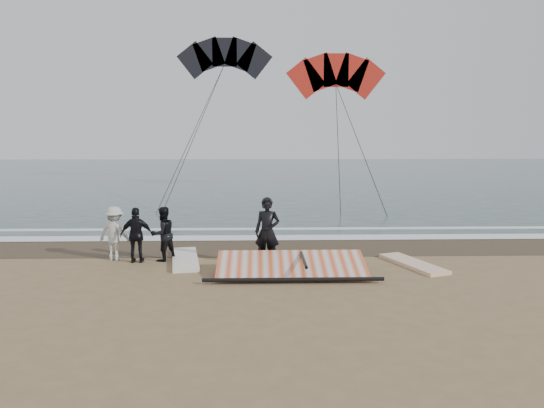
% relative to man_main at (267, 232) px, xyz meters
% --- Properties ---
extents(ground, '(120.00, 120.00, 0.00)m').
position_rel_man_main_xyz_m(ground, '(-0.11, -2.12, -0.95)').
color(ground, '#8C704C').
rests_on(ground, ground).
extents(sea, '(120.00, 54.00, 0.02)m').
position_rel_man_main_xyz_m(sea, '(-0.11, 30.88, -0.94)').
color(sea, '#233838').
rests_on(sea, ground).
extents(wet_sand, '(120.00, 2.80, 0.01)m').
position_rel_man_main_xyz_m(wet_sand, '(-0.11, 2.38, -0.95)').
color(wet_sand, '#4C3D2B').
rests_on(wet_sand, ground).
extents(foam_near, '(120.00, 0.90, 0.01)m').
position_rel_man_main_xyz_m(foam_near, '(-0.11, 3.78, -0.92)').
color(foam_near, white).
rests_on(foam_near, sea).
extents(foam_far, '(120.00, 0.45, 0.01)m').
position_rel_man_main_xyz_m(foam_far, '(-0.11, 5.48, -0.92)').
color(foam_far, white).
rests_on(foam_far, sea).
extents(man_main, '(0.79, 0.62, 1.90)m').
position_rel_man_main_xyz_m(man_main, '(0.00, 0.00, 0.00)').
color(man_main, black).
rests_on(man_main, ground).
extents(board_white, '(1.44, 2.48, 0.10)m').
position_rel_man_main_xyz_m(board_white, '(4.04, -0.10, -0.90)').
color(board_white, white).
rests_on(board_white, ground).
extents(board_cream, '(1.12, 2.74, 0.11)m').
position_rel_man_main_xyz_m(board_cream, '(-2.35, 0.60, -0.90)').
color(board_cream, white).
rests_on(board_cream, ground).
extents(trio_cluster, '(2.45, 1.00, 1.57)m').
position_rel_man_main_xyz_m(trio_cluster, '(-3.74, 0.66, -0.17)').
color(trio_cluster, black).
rests_on(trio_cluster, ground).
extents(sail_rig, '(4.43, 1.91, 0.50)m').
position_rel_man_main_xyz_m(sail_rig, '(0.54, -0.89, -0.76)').
color(sail_rig, black).
rests_on(sail_rig, ground).
extents(kite_red, '(6.61, 5.32, 12.32)m').
position_rel_man_main_xyz_m(kite_red, '(4.53, 18.53, 5.93)').
color(kite_red, red).
rests_on(kite_red, ground).
extents(kite_dark, '(7.59, 7.87, 17.76)m').
position_rel_man_main_xyz_m(kite_dark, '(-2.59, 24.41, 7.75)').
color(kite_dark, black).
rests_on(kite_dark, ground).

